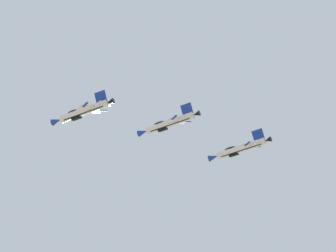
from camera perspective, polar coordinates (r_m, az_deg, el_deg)
The scene contains 3 objects.
fighter_jet_lead at distance 172.85m, azimuth -6.38°, elevation 1.07°, with size 12.82×11.75×5.87m.
fighter_jet_left_wing at distance 178.14m, azimuth 0.08°, elevation 0.20°, with size 12.82×11.70×6.04m.
fighter_jet_right_wing at distance 181.74m, azimuth 5.41°, elevation -1.70°, with size 12.82×11.70×6.07m.
Camera 1 is at (3.18, -7.44, 1.68)m, focal length 81.63 mm.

